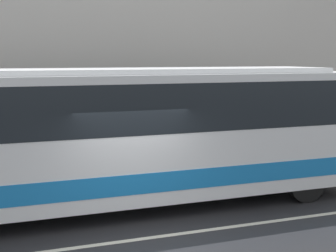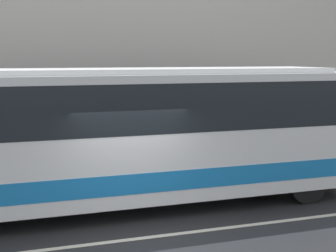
# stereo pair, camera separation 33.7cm
# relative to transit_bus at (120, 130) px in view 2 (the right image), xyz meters

# --- Properties ---
(ground_plane) EXTENTS (60.00, 60.00, 0.00)m
(ground_plane) POSITION_rel_transit_bus_xyz_m (-0.05, -2.12, -1.89)
(ground_plane) COLOR #262628
(sidewalk) EXTENTS (60.00, 2.82, 0.13)m
(sidewalk) POSITION_rel_transit_bus_xyz_m (-0.05, 3.29, -1.82)
(sidewalk) COLOR #A09E99
(sidewalk) RESTS_ON ground_plane
(lane_stripe) EXTENTS (54.00, 0.14, 0.01)m
(lane_stripe) POSITION_rel_transit_bus_xyz_m (-0.05, -2.12, -1.89)
(lane_stripe) COLOR beige
(lane_stripe) RESTS_ON ground_plane
(transit_bus) EXTENTS (12.20, 2.59, 3.36)m
(transit_bus) POSITION_rel_transit_bus_xyz_m (0.00, 0.00, 0.00)
(transit_bus) COLOR white
(transit_bus) RESTS_ON ground_plane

